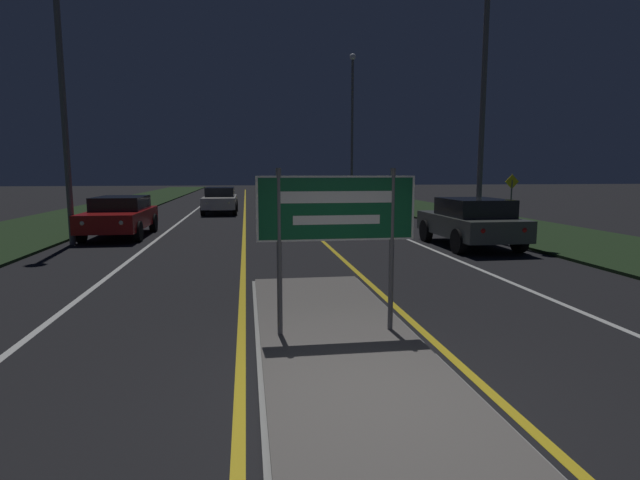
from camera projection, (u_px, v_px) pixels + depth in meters
ground_plane at (372, 406)px, 4.89m from camera, size 160.00×160.00×0.00m
median_island at (336, 336)px, 6.84m from camera, size 2.19×7.21×0.10m
verge_left at (66, 220)px, 23.11m from camera, size 5.00×100.00×0.08m
verge_right at (455, 215)px, 25.86m from camera, size 5.00×100.00×0.08m
centre_line_yellow_left at (245, 211)px, 29.20m from camera, size 0.12×70.00×0.01m
centre_line_yellow_right at (289, 210)px, 29.57m from camera, size 0.12×70.00×0.01m
lane_line_white_left at (194, 211)px, 28.78m from camera, size 0.12×70.00×0.01m
lane_line_white_right at (337, 210)px, 29.99m from camera, size 0.12×70.00×0.01m
edge_line_white_left at (140, 212)px, 28.34m from camera, size 0.10×70.00×0.01m
edge_line_white_right at (385, 209)px, 30.43m from camera, size 0.10×70.00×0.01m
highway_sign at (337, 216)px, 6.61m from camera, size 2.12×0.07×2.22m
streetlight_left_near at (59, 48)px, 14.83m from camera, size 0.51×0.51×9.38m
streetlight_right_near at (485, 58)px, 16.39m from camera, size 0.46×0.46×9.97m
streetlight_right_far at (352, 115)px, 36.30m from camera, size 0.46×0.46×10.68m
car_receding_0 at (471, 221)px, 15.09m from camera, size 2.03×4.17×1.48m
car_receding_1 at (381, 199)px, 27.14m from camera, size 2.04×4.37×1.47m
car_approaching_0 at (120, 215)px, 17.52m from camera, size 1.97×4.54×1.40m
car_approaching_1 at (220, 199)px, 27.43m from camera, size 1.86×4.72×1.42m
warning_sign at (511, 194)px, 20.56m from camera, size 0.60×0.06×2.09m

